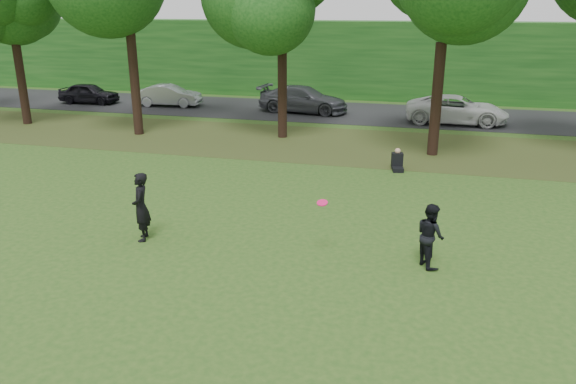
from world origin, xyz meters
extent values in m
plane|color=#254D18|center=(0.00, 0.00, 0.00)|extent=(120.00, 120.00, 0.00)
cube|color=#463919|center=(0.00, 13.00, 0.01)|extent=(60.00, 7.00, 0.01)
cube|color=black|center=(0.00, 21.00, 0.01)|extent=(70.00, 7.00, 0.02)
cube|color=#134313|center=(0.00, 27.00, 2.50)|extent=(70.00, 3.00, 5.00)
imported|color=black|center=(-3.49, 1.06, 0.94)|extent=(0.66, 0.80, 1.88)
imported|color=black|center=(4.02, 1.35, 0.80)|extent=(0.91, 0.97, 1.59)
imported|color=black|center=(-17.43, 20.07, 0.66)|extent=(3.83, 1.67, 1.28)
imported|color=#9A9BA1|center=(-12.02, 20.41, 0.68)|extent=(4.11, 1.80, 1.31)
imported|color=#484951|center=(-3.48, 20.44, 0.78)|extent=(5.40, 2.63, 1.51)
imported|color=silver|center=(5.14, 19.30, 0.75)|extent=(5.30, 2.51, 1.46)
cylinder|color=#F61461|center=(1.41, 1.13, 1.47)|extent=(0.32, 0.31, 0.12)
cube|color=black|center=(2.75, 9.43, 0.08)|extent=(0.50, 0.63, 0.16)
cube|color=black|center=(2.69, 9.71, 0.36)|extent=(0.48, 0.42, 0.56)
sphere|color=tan|center=(2.69, 9.71, 0.72)|extent=(0.22, 0.22, 0.22)
cylinder|color=black|center=(-17.00, 13.60, 2.14)|extent=(0.44, 0.44, 4.28)
cylinder|color=black|center=(-10.00, 12.80, 2.54)|extent=(0.44, 0.44, 5.08)
cylinder|color=black|center=(-3.00, 13.90, 2.06)|extent=(0.44, 0.44, 4.12)
cylinder|color=black|center=(4.00, 12.30, 2.31)|extent=(0.44, 0.44, 4.62)
camera|label=1|loc=(3.79, -11.56, 6.08)|focal=35.00mm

